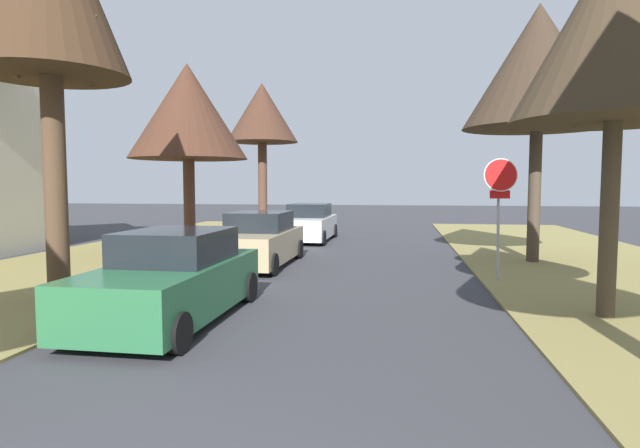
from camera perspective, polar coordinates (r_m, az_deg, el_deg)
The scene contains 8 objects.
stop_sign_far at distance 13.30m, azimuth 19.24°, elevation 3.31°, with size 0.81×0.36×2.97m.
street_tree_right_mid_a at distance 10.66m, azimuth 29.97°, elevation 18.35°, with size 3.46×3.46×6.65m.
street_tree_right_mid_b at distance 17.24m, azimuth 22.95°, elevation 15.66°, with size 4.34×4.34×7.67m.
street_tree_left_mid_b at distance 18.92m, azimuth -14.40°, elevation 11.86°, with size 4.11×4.11×6.53m.
street_tree_left_far at distance 26.50m, azimuth -6.41°, elevation 11.92°, with size 3.58×3.58×7.39m.
parked_sedan_green at distance 9.41m, azimuth -15.92°, elevation -5.90°, with size 1.99×4.42×1.57m.
parked_sedan_tan at distance 15.32m, azimuth -6.79°, elevation -1.87°, with size 1.99×4.42×1.57m.
parked_sedan_white at distance 21.96m, azimuth -1.24°, elevation 0.02°, with size 1.99×4.42×1.57m.
Camera 1 is at (1.60, -1.63, 2.37)m, focal length 29.00 mm.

